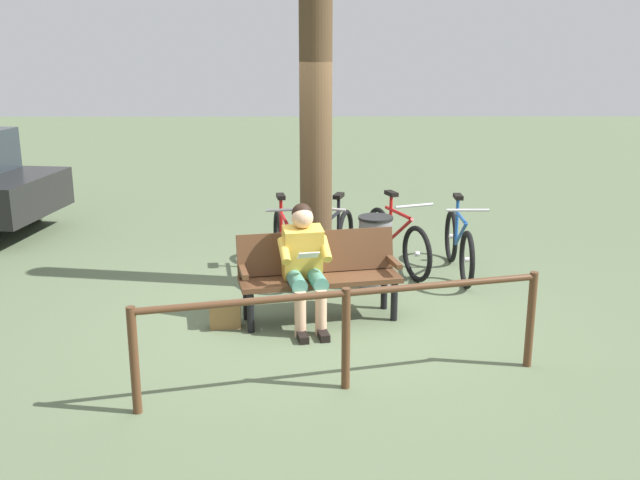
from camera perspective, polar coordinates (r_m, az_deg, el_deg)
The scene contains 11 objects.
ground_plane at distance 7.58m, azimuth -0.24°, elevation -5.71°, with size 40.00×40.00×0.00m, color #566647.
bench at distance 7.31m, azimuth -0.12°, elevation -2.30°, with size 1.66×0.80×0.87m.
person_reading at distance 7.08m, azimuth -1.23°, elevation -1.56°, with size 0.54×0.82×1.20m.
handbag at distance 7.23m, azimuth -7.38°, elevation -5.87°, with size 0.30×0.14×0.24m, color olive.
tree_trunk at distance 8.00m, azimuth -0.33°, elevation 8.43°, with size 0.35×0.35×3.52m, color #4C3823.
litter_bin at distance 8.29m, azimuth 4.31°, elevation -0.90°, with size 0.39×0.39×0.82m.
bicycle_red at distance 8.87m, azimuth 10.76°, elevation -0.38°, with size 0.48×1.68×0.94m.
bicycle_blue at distance 8.95m, azimuth 6.01°, elevation -0.04°, with size 0.70×1.59×0.94m.
bicycle_purple at distance 8.77m, azimuth 1.12°, elevation -0.29°, with size 0.63×1.62×0.94m.
bicycle_black at distance 8.74m, azimuth -2.88°, elevation -0.37°, with size 0.48×1.67×0.94m.
railing_fence at distance 5.80m, azimuth 2.05°, elevation -6.13°, with size 3.25×0.87×0.85m.
Camera 1 is at (0.01, 7.07, 2.72)m, focal length 41.05 mm.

